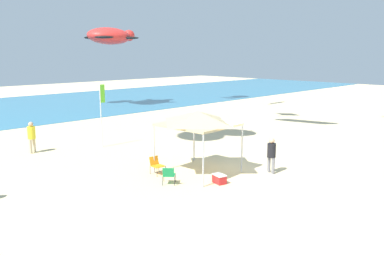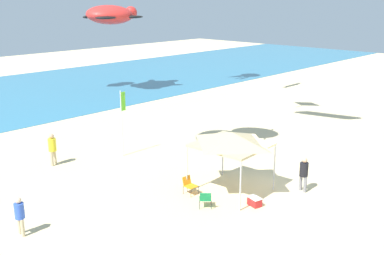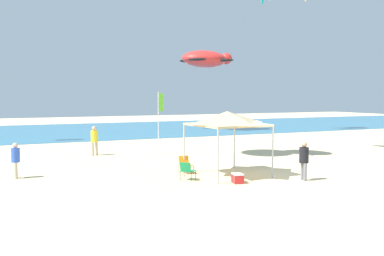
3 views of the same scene
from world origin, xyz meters
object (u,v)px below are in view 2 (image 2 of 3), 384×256
object	(u,v)px
person_near_umbrella	(20,213)
person_by_tent	(52,147)
canopy_tent	(232,139)
folding_chair_facing_ocean	(189,184)
cooler_box	(255,201)
kite_turtle_red	(111,15)
banner_flag	(122,117)
person_watching_sky	(304,172)
folding_chair_right_of_tent	(205,198)

from	to	relation	value
person_near_umbrella	person_by_tent	xyz separation A→B (m)	(4.88, 6.08, 0.13)
canopy_tent	person_by_tent	size ratio (longest dim) A/B	1.82
folding_chair_facing_ocean	cooler_box	world-z (taller)	folding_chair_facing_ocean
kite_turtle_red	banner_flag	bearing A→B (deg)	-128.86
canopy_tent	person_watching_sky	world-z (taller)	canopy_tent
person_watching_sky	kite_turtle_red	size ratio (longest dim) A/B	0.29
kite_turtle_red	canopy_tent	bearing A→B (deg)	-118.07
person_watching_sky	kite_turtle_red	xyz separation A→B (m)	(8.30, 25.97, 6.47)
person_near_umbrella	person_by_tent	bearing A→B (deg)	-35.05
person_by_tent	banner_flag	bearing A→B (deg)	-53.87
folding_chair_right_of_tent	kite_turtle_red	distance (m)	27.95
canopy_tent	person_near_umbrella	distance (m)	9.68
person_by_tent	canopy_tent	bearing A→B (deg)	-96.95
cooler_box	person_watching_sky	world-z (taller)	person_watching_sky
canopy_tent	person_watching_sky	size ratio (longest dim) A/B	1.94
folding_chair_right_of_tent	person_watching_sky	size ratio (longest dim) A/B	0.48
folding_chair_facing_ocean	person_by_tent	bearing A→B (deg)	108.80
cooler_box	kite_turtle_red	bearing A→B (deg)	66.07
folding_chair_right_of_tent	person_by_tent	world-z (taller)	person_by_tent
person_watching_sky	folding_chair_right_of_tent	bearing A→B (deg)	-99.32
folding_chair_right_of_tent	folding_chair_facing_ocean	size ratio (longest dim) A/B	1.00
folding_chair_facing_ocean	kite_turtle_red	distance (m)	26.30
folding_chair_facing_ocean	person_near_umbrella	world-z (taller)	person_near_umbrella
banner_flag	person_by_tent	distance (m)	4.21
person_near_umbrella	person_watching_sky	xyz separation A→B (m)	(11.34, -5.84, 0.07)
canopy_tent	person_by_tent	world-z (taller)	canopy_tent
folding_chair_right_of_tent	cooler_box	bearing A→B (deg)	-172.81
canopy_tent	person_near_umbrella	size ratio (longest dim) A/B	2.07
person_near_umbrella	kite_turtle_red	distance (m)	28.87
folding_chair_facing_ocean	person_watching_sky	xyz separation A→B (m)	(3.97, -3.79, 0.53)
canopy_tent	kite_turtle_red	bearing A→B (deg)	65.46
folding_chair_right_of_tent	folding_chair_facing_ocean	world-z (taller)	same
canopy_tent	person_near_umbrella	xyz separation A→B (m)	(-8.94, 3.30, -1.69)
cooler_box	person_by_tent	bearing A→B (deg)	107.72
banner_flag	person_near_umbrella	size ratio (longest dim) A/B	2.45
folding_chair_right_of_tent	banner_flag	xyz separation A→B (m)	(1.81, 8.14, 1.88)
canopy_tent	person_by_tent	bearing A→B (deg)	113.45
cooler_box	person_near_umbrella	xyz separation A→B (m)	(-8.45, 5.10, 0.74)
kite_turtle_red	person_by_tent	bearing A→B (deg)	-139.95
folding_chair_right_of_tent	cooler_box	xyz separation A→B (m)	(1.71, -1.43, -0.27)
person_watching_sky	kite_turtle_red	bearing A→B (deg)	178.32
folding_chair_facing_ocean	person_by_tent	xyz separation A→B (m)	(-2.50, 8.13, 0.59)
folding_chair_right_of_tent	person_watching_sky	distance (m)	5.12
cooler_box	person_near_umbrella	bearing A→B (deg)	148.89
canopy_tent	kite_turtle_red	xyz separation A→B (m)	(10.70, 23.43, 4.85)
folding_chair_right_of_tent	person_near_umbrella	world-z (taller)	person_near_umbrella
canopy_tent	banner_flag	world-z (taller)	banner_flag
cooler_box	person_watching_sky	distance (m)	3.09
person_by_tent	kite_turtle_red	distance (m)	21.37
person_by_tent	person_near_umbrella	bearing A→B (deg)	-159.14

